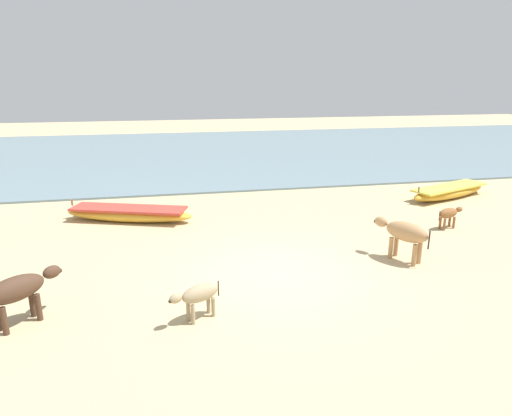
# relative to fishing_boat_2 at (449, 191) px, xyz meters

# --- Properties ---
(ground) EXTENTS (80.00, 80.00, 0.00)m
(ground) POSITION_rel_fishing_boat_2_xyz_m (-8.02, -5.27, -0.24)
(ground) COLOR tan
(sea_water) EXTENTS (60.00, 20.00, 0.08)m
(sea_water) POSITION_rel_fishing_boat_2_xyz_m (-8.02, 12.39, -0.20)
(sea_water) COLOR slate
(sea_water) RESTS_ON ground
(fishing_boat_2) EXTENTS (3.92, 2.17, 0.64)m
(fishing_boat_2) POSITION_rel_fishing_boat_2_xyz_m (0.00, 0.00, 0.00)
(fishing_boat_2) COLOR gold
(fishing_boat_2) RESTS_ON ground
(fishing_boat_4) EXTENTS (4.14, 2.19, 0.64)m
(fishing_boat_4) POSITION_rel_fishing_boat_2_xyz_m (-11.62, -0.47, -0.00)
(fishing_boat_4) COLOR gold
(fishing_boat_4) RESTS_ON ground
(cow_adult_dark) EXTENTS (1.25, 1.16, 0.95)m
(cow_adult_dark) POSITION_rel_fishing_boat_2_xyz_m (-13.12, -6.41, 0.44)
(cow_adult_dark) COLOR #4C3323
(cow_adult_dark) RESTS_ON ground
(calf_near_dun) EXTENTS (1.01, 0.67, 0.69)m
(calf_near_dun) POSITION_rel_fishing_boat_2_xyz_m (-9.94, -6.89, 0.25)
(calf_near_dun) COLOR tan
(calf_near_dun) RESTS_ON ground
(calf_far_brown) EXTENTS (0.97, 0.47, 0.64)m
(calf_far_brown) POSITION_rel_fishing_boat_2_xyz_m (-2.22, -3.18, 0.22)
(calf_far_brown) COLOR brown
(calf_far_brown) RESTS_ON ground
(cow_second_adult_tan) EXTENTS (1.01, 1.43, 0.99)m
(cow_second_adult_tan) POSITION_rel_fishing_boat_2_xyz_m (-4.78, -5.10, 0.47)
(cow_second_adult_tan) COLOR tan
(cow_second_adult_tan) RESTS_ON ground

